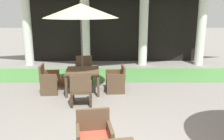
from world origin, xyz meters
name	(u,v)px	position (x,y,z in m)	size (l,w,h in m)	color
lawn_strip	(115,75)	(0.00, 6.26, 0.00)	(10.88, 2.08, 0.01)	#519347
patio_chair_near_foreground_north	(94,140)	(-0.45, 0.70, 0.41)	(0.67, 0.62, 0.89)	brown
patio_table_mid_left	(83,73)	(-1.04, 4.26, 0.63)	(1.07, 1.07, 0.72)	brown
patio_umbrella_mid_left	(81,12)	(-1.04, 4.26, 2.47)	(2.21, 2.21, 2.76)	#2D2D2D
patio_chair_mid_left_east	(116,79)	(0.00, 4.33, 0.39)	(0.61, 0.67, 0.83)	brown
patio_chair_mid_left_north	(84,71)	(-1.11, 5.31, 0.42)	(0.62, 0.56, 0.92)	brown
patio_chair_mid_left_west	(49,80)	(-2.08, 4.19, 0.42)	(0.56, 0.62, 0.89)	brown
patio_chair_mid_left_south	(81,91)	(-0.97, 3.21, 0.40)	(0.60, 0.57, 0.90)	brown
terracotta_urn	(62,82)	(-1.80, 4.84, 0.16)	(0.27, 0.27, 0.38)	brown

